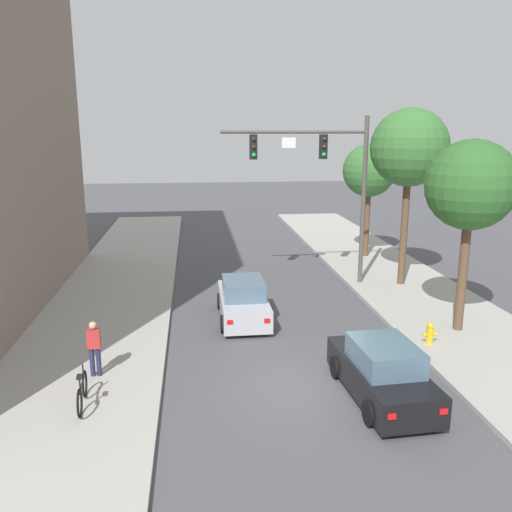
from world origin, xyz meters
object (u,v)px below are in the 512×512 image
(car_following_black, at_px, (382,373))
(fire_hydrant, at_px, (430,333))
(bicycle_leaning, at_px, (82,392))
(street_tree_nearest, at_px, (471,186))
(street_tree_second, at_px, (409,149))
(street_tree_third, at_px, (369,171))
(pedestrian_sidewalk_left_walker, at_px, (94,346))
(traffic_signal_mast, at_px, (325,170))
(car_lead_silver, at_px, (243,301))

(car_following_black, height_order, fire_hydrant, car_following_black)
(bicycle_leaning, height_order, street_tree_nearest, street_tree_nearest)
(bicycle_leaning, relative_size, street_tree_second, 0.23)
(fire_hydrant, xyz_separation_m, street_tree_second, (1.75, 6.90, 5.74))
(street_tree_nearest, relative_size, street_tree_second, 0.84)
(fire_hydrant, xyz_separation_m, street_tree_third, (1.88, 12.44, 4.35))
(car_following_black, relative_size, bicycle_leaning, 2.44)
(pedestrian_sidewalk_left_walker, bearing_deg, street_tree_nearest, 10.51)
(traffic_signal_mast, xyz_separation_m, pedestrian_sidewalk_left_walker, (-8.68, -8.48, -4.28))
(car_lead_silver, height_order, bicycle_leaning, car_lead_silver)
(traffic_signal_mast, height_order, bicycle_leaning, traffic_signal_mast)
(fire_hydrant, height_order, street_tree_second, street_tree_second)
(pedestrian_sidewalk_left_walker, bearing_deg, bicycle_leaning, -91.16)
(traffic_signal_mast, relative_size, street_tree_nearest, 1.13)
(traffic_signal_mast, height_order, fire_hydrant, traffic_signal_mast)
(car_following_black, height_order, street_tree_nearest, street_tree_nearest)
(car_lead_silver, distance_m, street_tree_third, 12.59)
(traffic_signal_mast, relative_size, street_tree_third, 1.21)
(car_following_black, distance_m, street_tree_nearest, 7.50)
(traffic_signal_mast, xyz_separation_m, bicycle_leaning, (-8.72, -10.23, -4.80))
(traffic_signal_mast, distance_m, street_tree_second, 3.76)
(pedestrian_sidewalk_left_walker, height_order, bicycle_leaning, pedestrian_sidewalk_left_walker)
(car_following_black, relative_size, pedestrian_sidewalk_left_walker, 2.63)
(street_tree_second, height_order, street_tree_third, street_tree_second)
(bicycle_leaning, bearing_deg, street_tree_third, 50.88)
(car_lead_silver, bearing_deg, pedestrian_sidewalk_left_walker, -135.77)
(traffic_signal_mast, height_order, street_tree_second, street_tree_second)
(car_lead_silver, height_order, street_tree_third, street_tree_third)
(street_tree_second, bearing_deg, car_following_black, -114.36)
(car_following_black, distance_m, street_tree_second, 12.25)
(fire_hydrant, xyz_separation_m, street_tree_nearest, (1.57, 1.12, 4.70))
(car_following_black, relative_size, street_tree_third, 0.70)
(street_tree_nearest, bearing_deg, street_tree_third, 88.43)
(car_lead_silver, relative_size, street_tree_second, 0.54)
(bicycle_leaning, height_order, fire_hydrant, bicycle_leaning)
(traffic_signal_mast, height_order, car_following_black, traffic_signal_mast)
(car_following_black, bearing_deg, street_tree_second, 65.64)
(street_tree_third, bearing_deg, pedestrian_sidewalk_left_walker, -132.47)
(street_tree_third, bearing_deg, street_tree_nearest, -91.57)
(car_following_black, xyz_separation_m, street_tree_third, (4.63, 15.51, 4.13))
(pedestrian_sidewalk_left_walker, relative_size, street_tree_nearest, 0.25)
(street_tree_nearest, bearing_deg, fire_hydrant, -144.49)
(traffic_signal_mast, distance_m, car_following_black, 11.43)
(traffic_signal_mast, distance_m, street_tree_nearest, 7.12)
(car_lead_silver, bearing_deg, car_following_black, -64.37)
(pedestrian_sidewalk_left_walker, bearing_deg, car_lead_silver, 44.23)
(traffic_signal_mast, bearing_deg, street_tree_second, -7.22)
(bicycle_leaning, bearing_deg, car_lead_silver, 53.21)
(bicycle_leaning, bearing_deg, street_tree_nearest, 18.21)
(fire_hydrant, bearing_deg, street_tree_third, 81.42)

